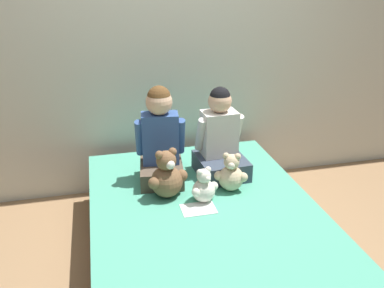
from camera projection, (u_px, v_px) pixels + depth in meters
ground_plane at (207, 263)px, 2.63m from camera, size 14.00×14.00×0.00m
wall_behind_bed at (170, 39)px, 3.15m from camera, size 8.00×0.06×2.50m
bed at (207, 238)px, 2.55m from camera, size 1.41×1.99×0.39m
child_on_left at (160, 140)px, 2.74m from camera, size 0.35×0.36×0.67m
child_on_right at (220, 141)px, 2.85m from camera, size 0.35×0.38×0.63m
teddy_bear_held_by_left_child at (167, 177)px, 2.59m from camera, size 0.27×0.21×0.33m
teddy_bear_held_by_right_child at (231, 175)px, 2.68m from camera, size 0.21×0.17×0.27m
teddy_bear_between_children at (204, 187)px, 2.55m from camera, size 0.19×0.15×0.23m
sign_card at (198, 209)px, 2.50m from camera, size 0.21×0.15×0.00m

